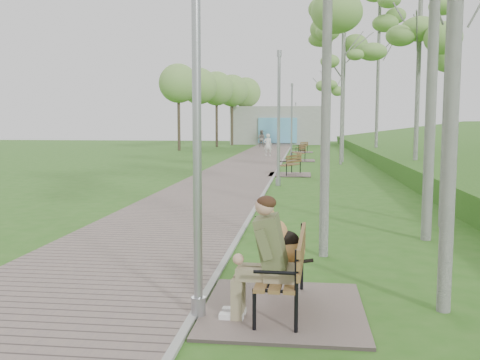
# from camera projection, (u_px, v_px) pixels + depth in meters

# --- Properties ---
(ground) EXTENTS (120.00, 120.00, 0.00)m
(ground) POSITION_uv_depth(u_px,v_px,m) (211.00, 287.00, 7.58)
(ground) COLOR #2C6219
(ground) RESTS_ON ground
(walkway) EXTENTS (3.50, 67.00, 0.04)m
(walkway) POSITION_uv_depth(u_px,v_px,m) (248.00, 165.00, 29.01)
(walkway) COLOR #75645F
(walkway) RESTS_ON ground
(kerb) EXTENTS (0.10, 67.00, 0.05)m
(kerb) POSITION_uv_depth(u_px,v_px,m) (280.00, 165.00, 28.80)
(kerb) COLOR #999993
(kerb) RESTS_ON ground
(building_north) EXTENTS (10.00, 5.20, 4.00)m
(building_north) POSITION_uv_depth(u_px,v_px,m) (279.00, 125.00, 57.86)
(building_north) COLOR #9E9E99
(building_north) RESTS_ON ground
(bench_main) EXTENTS (1.97, 2.19, 1.72)m
(bench_main) POSITION_uv_depth(u_px,v_px,m) (276.00, 273.00, 6.54)
(bench_main) COLOR #75645F
(bench_main) RESTS_ON ground
(bench_second) EXTENTS (1.83, 2.03, 1.12)m
(bench_second) POSITION_uv_depth(u_px,v_px,m) (289.00, 170.00, 23.65)
(bench_second) COLOR #75645F
(bench_second) RESTS_ON ground
(bench_third) EXTENTS (1.93, 2.14, 1.18)m
(bench_third) POSITION_uv_depth(u_px,v_px,m) (298.00, 157.00, 32.41)
(bench_third) COLOR #75645F
(bench_third) RESTS_ON ground
(bench_far) EXTENTS (1.64, 1.83, 1.01)m
(bench_far) POSITION_uv_depth(u_px,v_px,m) (302.00, 150.00, 41.51)
(bench_far) COLOR #75645F
(bench_far) RESTS_ON ground
(lamp_post_near) EXTENTS (0.17, 0.17, 4.44)m
(lamp_post_near) POSITION_uv_depth(u_px,v_px,m) (197.00, 144.00, 6.15)
(lamp_post_near) COLOR #97999E
(lamp_post_near) RESTS_ON ground
(lamp_post_second) EXTENTS (0.19, 0.19, 4.91)m
(lamp_post_second) POSITION_uv_depth(u_px,v_px,m) (279.00, 123.00, 19.45)
(lamp_post_second) COLOR #97999E
(lamp_post_second) RESTS_ON ground
(lamp_post_third) EXTENTS (0.19, 0.19, 4.95)m
(lamp_post_third) POSITION_uv_depth(u_px,v_px,m) (292.00, 123.00, 36.33)
(lamp_post_third) COLOR #97999E
(lamp_post_third) RESTS_ON ground
(lamp_post_far) EXTENTS (0.17, 0.17, 4.47)m
(lamp_post_far) POSITION_uv_depth(u_px,v_px,m) (296.00, 125.00, 57.77)
(lamp_post_far) COLOR #97999E
(lamp_post_far) RESTS_ON ground
(pedestrian_near) EXTENTS (0.65, 0.51, 1.56)m
(pedestrian_near) POSITION_uv_depth(u_px,v_px,m) (268.00, 145.00, 36.18)
(pedestrian_near) COLOR white
(pedestrian_near) RESTS_ON ground
(pedestrian_far) EXTENTS (0.91, 0.79, 1.61)m
(pedestrian_far) POSITION_uv_depth(u_px,v_px,m) (261.00, 139.00, 50.01)
(pedestrian_far) COLOR gray
(pedestrian_far) RESTS_ON ground
(birch_mid_b) EXTENTS (2.34, 2.34, 7.40)m
(birch_mid_b) POSITION_uv_depth(u_px,v_px,m) (420.00, 32.00, 20.76)
(birch_mid_b) COLOR silver
(birch_mid_b) RESTS_ON ground
(birch_mid_c) EXTENTS (2.32, 2.32, 8.55)m
(birch_mid_c) POSITION_uv_depth(u_px,v_px,m) (343.00, 41.00, 28.94)
(birch_mid_c) COLOR silver
(birch_mid_c) RESTS_ON ground
(birch_far_a) EXTENTS (2.82, 2.82, 11.49)m
(birch_far_a) POSITION_uv_depth(u_px,v_px,m) (380.00, 8.00, 31.32)
(birch_far_a) COLOR silver
(birch_far_a) RESTS_ON ground
(birch_far_b) EXTENTS (2.92, 2.92, 9.46)m
(birch_far_b) POSITION_uv_depth(u_px,v_px,m) (344.00, 33.00, 30.65)
(birch_far_b) COLOR silver
(birch_far_b) RESTS_ON ground
(birch_distant_a) EXTENTS (2.34, 2.34, 7.29)m
(birch_distant_a) POSITION_uv_depth(u_px,v_px,m) (330.00, 83.00, 46.71)
(birch_distant_a) COLOR silver
(birch_distant_a) RESTS_ON ground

